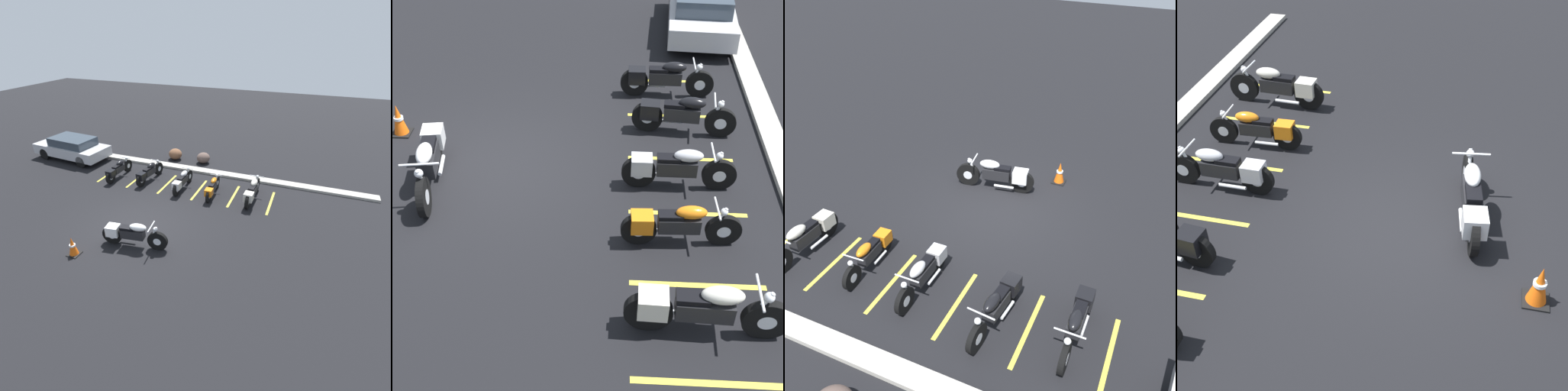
% 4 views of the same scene
% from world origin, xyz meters
% --- Properties ---
extents(ground, '(60.00, 60.00, 0.00)m').
position_xyz_m(ground, '(0.00, 0.00, 0.00)').
color(ground, black).
extents(motorcycle_white_featured, '(2.39, 0.77, 0.94)m').
position_xyz_m(motorcycle_white_featured, '(0.40, -1.03, 0.50)').
color(motorcycle_white_featured, black).
rests_on(motorcycle_white_featured, ground).
extents(parked_bike_0, '(0.61, 2.18, 0.86)m').
position_xyz_m(parked_bike_0, '(-3.16, 3.49, 0.46)').
color(parked_bike_0, black).
rests_on(parked_bike_0, ground).
extents(parked_bike_1, '(0.64, 2.19, 0.86)m').
position_xyz_m(parked_bike_1, '(-1.54, 3.74, 0.46)').
color(parked_bike_1, black).
rests_on(parked_bike_1, ground).
extents(parked_bike_2, '(0.59, 2.12, 0.83)m').
position_xyz_m(parked_bike_2, '(0.36, 3.50, 0.44)').
color(parked_bike_2, black).
rests_on(parked_bike_2, ground).
extents(parked_bike_3, '(0.56, 1.98, 0.78)m').
position_xyz_m(parked_bike_3, '(1.89, 3.43, 0.41)').
color(parked_bike_3, black).
rests_on(parked_bike_3, ground).
extents(parked_bike_4, '(0.65, 2.30, 0.91)m').
position_xyz_m(parked_bike_4, '(3.66, 3.62, 0.48)').
color(parked_bike_4, black).
rests_on(parked_bike_4, ground).
extents(concrete_curb, '(18.00, 0.50, 0.12)m').
position_xyz_m(concrete_curb, '(0.00, 5.74, 0.06)').
color(concrete_curb, '#A8A399').
rests_on(concrete_curb, ground).
extents(traffic_cone, '(0.40, 0.40, 0.69)m').
position_xyz_m(traffic_cone, '(-1.18, -2.16, 0.33)').
color(traffic_cone, black).
rests_on(traffic_cone, ground).
extents(stall_line_0, '(0.10, 2.10, 0.00)m').
position_xyz_m(stall_line_0, '(-3.91, 3.74, 0.00)').
color(stall_line_0, gold).
rests_on(stall_line_0, ground).
extents(stall_line_1, '(0.10, 2.10, 0.00)m').
position_xyz_m(stall_line_1, '(-2.23, 3.74, 0.00)').
color(stall_line_1, gold).
rests_on(stall_line_1, ground).
extents(stall_line_2, '(0.10, 2.10, 0.00)m').
position_xyz_m(stall_line_2, '(-0.55, 3.74, 0.00)').
color(stall_line_2, gold).
rests_on(stall_line_2, ground).
extents(stall_line_3, '(0.10, 2.10, 0.00)m').
position_xyz_m(stall_line_3, '(1.13, 3.74, 0.00)').
color(stall_line_3, gold).
rests_on(stall_line_3, ground).
extents(stall_line_4, '(0.10, 2.10, 0.00)m').
position_xyz_m(stall_line_4, '(2.81, 3.74, 0.00)').
color(stall_line_4, gold).
rests_on(stall_line_4, ground).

